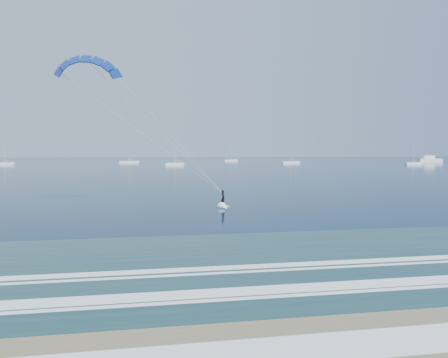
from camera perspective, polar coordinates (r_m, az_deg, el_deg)
name	(u,v)px	position (r m, az deg, el deg)	size (l,w,h in m)	color
ground	(269,347)	(15.24, 6.44, -22.78)	(900.00, 900.00, 0.00)	#06203B
kitesurfer_rig	(156,128)	(46.93, -9.69, 7.20)	(21.09, 4.95, 18.33)	#88CB17
motor_yacht	(429,160)	(277.34, 27.25, 2.48)	(15.36, 4.10, 6.30)	white
sailboat_1	(5,163)	(230.84, -28.83, 1.97)	(8.59, 2.40, 11.82)	white
sailboat_2	(129,162)	(237.99, -13.41, 2.40)	(10.83, 2.40, 14.32)	white
sailboat_3	(175,164)	(195.38, -7.08, 2.15)	(8.61, 2.40, 11.96)	white
sailboat_4	(231,160)	(271.44, 0.98, 2.69)	(8.69, 2.40, 11.83)	white
sailboat_5	(291,162)	(226.56, 9.52, 2.38)	(9.67, 2.40, 13.07)	white
sailboat_6	(413,163)	(225.28, 25.40, 2.04)	(8.36, 2.40, 11.38)	white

